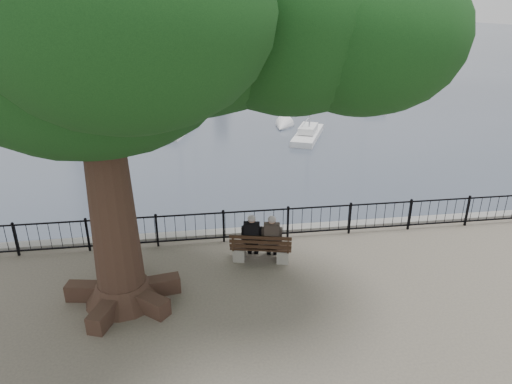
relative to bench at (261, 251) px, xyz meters
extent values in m
cube|color=gray|center=(0.04, 1.78, -0.82)|extent=(200.00, 0.40, 1.20)
plane|color=#353D4A|center=(0.04, 101.78, -1.32)|extent=(260.00, 260.00, 0.00)
cube|color=black|center=(0.04, 1.28, 0.66)|extent=(22.00, 0.04, 0.04)
cube|color=black|center=(0.04, 1.28, -0.17)|extent=(22.00, 0.04, 0.04)
cube|color=gray|center=(-0.60, 0.17, -0.12)|extent=(0.42, 0.49, 0.39)
cube|color=gray|center=(0.62, -0.10, -0.12)|extent=(0.42, 0.49, 0.39)
cube|color=black|center=(0.01, 0.04, 0.11)|extent=(1.79, 0.85, 0.04)
cube|color=black|center=(-0.05, -0.21, 0.40)|extent=(1.69, 0.42, 0.38)
cube|color=black|center=(-0.24, 0.10, 0.23)|extent=(0.40, 0.36, 0.23)
cube|color=black|center=(-0.27, 0.00, 0.59)|extent=(0.46, 0.32, 0.57)
sphere|color=tan|center=(-0.26, 0.04, 0.99)|extent=(0.22, 0.22, 0.22)
ellipsoid|color=gray|center=(-0.26, 0.02, 1.03)|extent=(0.23, 0.23, 0.20)
cube|color=black|center=(-0.18, 0.37, -0.10)|extent=(0.39, 0.48, 0.43)
cube|color=#282421|center=(0.31, -0.02, 0.23)|extent=(0.40, 0.36, 0.23)
cube|color=#282421|center=(0.28, -0.12, 0.59)|extent=(0.46, 0.32, 0.57)
sphere|color=tan|center=(0.29, -0.09, 0.99)|extent=(0.22, 0.22, 0.22)
ellipsoid|color=gray|center=(0.29, -0.11, 1.03)|extent=(0.23, 0.23, 0.20)
cube|color=#282421|center=(0.37, 0.25, -0.10)|extent=(0.39, 0.48, 0.43)
cone|color=black|center=(-3.65, -1.36, -0.05)|extent=(1.83, 1.83, 0.54)
cone|color=black|center=(-3.65, -1.36, 2.91)|extent=(1.18, 1.18, 6.46)
ellipsoid|color=black|center=(-3.65, -1.36, 5.93)|extent=(6.24, 6.24, 4.87)
ellipsoid|color=black|center=(-1.60, -0.93, 6.36)|extent=(5.60, 5.60, 4.37)
ellipsoid|color=black|center=(0.44, -1.25, 6.14)|extent=(4.95, 4.95, 3.86)
ellipsoid|color=black|center=(1.84, -1.68, 5.93)|extent=(4.31, 4.31, 3.36)
ellipsoid|color=black|center=(-4.62, 0.58, 6.57)|extent=(4.95, 4.95, 3.86)
ellipsoid|color=black|center=(-2.68, -3.19, 6.36)|extent=(4.95, 4.95, 3.86)
cube|color=gray|center=(-17.96, 60.78, -0.72)|extent=(9.95, 9.95, 1.40)
cube|color=gray|center=(2.04, 48.78, -0.72)|extent=(6.26, 6.26, 1.40)
cube|color=gray|center=(2.04, 48.78, 1.87)|extent=(2.29, 2.71, 4.17)
cube|color=gray|center=(2.04, 48.78, 4.11)|extent=(2.71, 3.12, 0.30)
cube|color=gray|center=(2.04, 49.10, 4.99)|extent=(1.36, 2.29, 1.46)
cube|color=gray|center=(2.04, 48.05, 5.72)|extent=(1.56, 1.04, 1.67)
sphere|color=gray|center=(2.04, 47.63, 6.86)|extent=(1.77, 1.77, 1.77)
cube|color=white|center=(-7.18, 16.37, -1.22)|extent=(1.81, 6.19, 0.69)
cube|color=white|center=(-7.18, 16.37, -0.72)|extent=(1.29, 2.53, 0.51)
cylinder|color=silver|center=(-7.18, 16.02, 4.30)|extent=(0.14, 0.14, 10.44)
cube|color=white|center=(-2.64, 18.70, -1.22)|extent=(2.82, 5.19, 0.56)
cube|color=white|center=(-2.64, 18.70, -0.72)|extent=(1.58, 2.25, 0.42)
cylinder|color=silver|center=(-2.64, 18.43, 3.71)|extent=(0.11, 0.11, 9.26)
cube|color=white|center=(5.39, 15.91, -1.22)|extent=(3.11, 4.86, 0.53)
cube|color=white|center=(5.39, 15.91, -0.72)|extent=(1.66, 2.15, 0.39)
cylinder|color=silver|center=(5.39, 15.65, 3.77)|extent=(0.11, 0.11, 9.37)
cube|color=white|center=(12.15, 23.92, -1.22)|extent=(1.74, 5.45, 0.60)
cube|color=white|center=(12.15, 23.92, -0.72)|extent=(1.19, 2.24, 0.45)
cylinder|color=silver|center=(12.15, 23.63, 3.69)|extent=(0.12, 0.12, 9.21)
cube|color=white|center=(-12.32, 27.42, -1.22)|extent=(1.48, 5.14, 0.57)
cube|color=white|center=(-12.32, 27.42, -0.72)|extent=(1.07, 2.10, 0.43)
cylinder|color=silver|center=(-12.32, 27.14, 5.06)|extent=(0.11, 0.11, 11.96)
cube|color=white|center=(0.36, 33.62, -1.22)|extent=(3.05, 4.85, 0.52)
cube|color=white|center=(0.36, 33.62, -0.72)|extent=(1.64, 2.14, 0.39)
cylinder|color=silver|center=(0.36, 33.36, 3.66)|extent=(0.10, 0.10, 9.16)
cube|color=white|center=(8.09, 36.33, -1.22)|extent=(2.71, 6.21, 0.67)
cube|color=white|center=(8.09, 36.33, -0.72)|extent=(1.64, 2.63, 0.50)
cylinder|color=silver|center=(8.09, 36.00, 4.04)|extent=(0.13, 0.13, 9.92)
cube|color=white|center=(-6.10, 39.24, -1.22)|extent=(1.47, 4.88, 0.54)
cube|color=white|center=(-6.10, 39.24, -0.72)|extent=(1.04, 2.00, 0.40)
cylinder|color=silver|center=(-6.10, 38.97, 4.07)|extent=(0.11, 0.11, 9.98)
cube|color=white|center=(-1.63, 30.34, -1.22)|extent=(2.33, 5.27, 0.57)
cube|color=white|center=(-1.63, 30.34, -0.72)|extent=(1.40, 2.23, 0.42)
cylinder|color=silver|center=(-1.63, 30.05, 3.90)|extent=(0.11, 0.11, 9.63)
cube|color=#585249|center=(25.04, 78.78, -0.82)|extent=(30.00, 8.00, 1.20)
cylinder|color=black|center=(20.04, 76.78, 1.68)|extent=(0.70, 0.70, 4.00)
ellipsoid|color=black|center=(20.04, 76.78, 5.68)|extent=(5.20, 5.20, 4.16)
cylinder|color=black|center=(26.04, 78.78, 1.68)|extent=(0.70, 0.70, 4.00)
ellipsoid|color=black|center=(26.04, 78.78, 5.68)|extent=(5.20, 5.20, 4.16)
cylinder|color=black|center=(32.04, 77.78, 1.68)|extent=(0.70, 0.70, 4.00)
ellipsoid|color=black|center=(32.04, 77.78, 5.68)|extent=(5.20, 5.20, 4.16)
camera|label=1|loc=(-1.72, -11.18, 6.48)|focal=32.00mm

